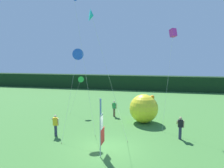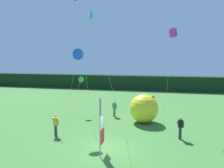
{
  "view_description": "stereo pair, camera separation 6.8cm",
  "coord_description": "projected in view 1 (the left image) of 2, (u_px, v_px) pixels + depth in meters",
  "views": [
    {
      "loc": [
        3.31,
        -13.5,
        6.09
      ],
      "look_at": [
        -0.32,
        2.91,
        4.03
      ],
      "focal_mm": 35.01,
      "sensor_mm": 36.0,
      "label": 1
    },
    {
      "loc": [
        3.38,
        -13.49,
        6.09
      ],
      "look_at": [
        -0.32,
        2.91,
        4.03
      ],
      "focal_mm": 35.01,
      "sensor_mm": 36.0,
      "label": 2
    }
  ],
  "objects": [
    {
      "name": "ground_plane",
      "position": [
        107.0,
        149.0,
        14.53
      ],
      "size": [
        120.0,
        120.0,
        0.0
      ],
      "primitive_type": "plane",
      "color": "#3D7533"
    },
    {
      "name": "distant_treeline",
      "position": [
        142.0,
        83.0,
        41.07
      ],
      "size": [
        80.0,
        2.4,
        2.69
      ],
      "primitive_type": "cube",
      "color": "black",
      "rests_on": "ground"
    },
    {
      "name": "banner_flag",
      "position": [
        101.0,
        128.0,
        13.46
      ],
      "size": [
        0.06,
        1.03,
        3.67
      ],
      "color": "#B7B7BC",
      "rests_on": "ground"
    },
    {
      "name": "person_near_banner",
      "position": [
        56.0,
        125.0,
        16.93
      ],
      "size": [
        0.55,
        0.48,
        1.67
      ],
      "color": "#2D334C",
      "rests_on": "ground"
    },
    {
      "name": "person_mid_field",
      "position": [
        114.0,
        108.0,
        22.51
      ],
      "size": [
        0.55,
        0.48,
        1.65
      ],
      "color": "brown",
      "rests_on": "ground"
    },
    {
      "name": "person_far_left",
      "position": [
        180.0,
        127.0,
        16.24
      ],
      "size": [
        0.55,
        0.48,
        1.71
      ],
      "color": "#2D334C",
      "rests_on": "ground"
    },
    {
      "name": "inflatable_balloon",
      "position": [
        144.0,
        108.0,
        20.38
      ],
      "size": [
        2.67,
        2.67,
        2.67
      ],
      "color": "yellow",
      "rests_on": "ground"
    },
    {
      "name": "kite_cyan_delta_0",
      "position": [
        92.0,
        16.0,
        14.45
      ],
      "size": [
        2.71,
        1.21,
        9.25
      ],
      "color": "brown",
      "rests_on": "ground"
    },
    {
      "name": "kite_blue_delta_2",
      "position": [
        78.0,
        54.0,
        17.8
      ],
      "size": [
        0.95,
        3.61,
        6.8
      ],
      "color": "brown",
      "rests_on": "ground"
    },
    {
      "name": "kite_green_delta_3",
      "position": [
        81.0,
        79.0,
        23.47
      ],
      "size": [
        1.53,
        0.6,
        4.07
      ],
      "color": "brown",
      "rests_on": "ground"
    },
    {
      "name": "kite_magenta_box_4",
      "position": [
        173.0,
        33.0,
        18.84
      ],
      "size": [
        1.11,
        2.45,
        8.58
      ],
      "color": "brown",
      "rests_on": "ground"
    }
  ]
}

